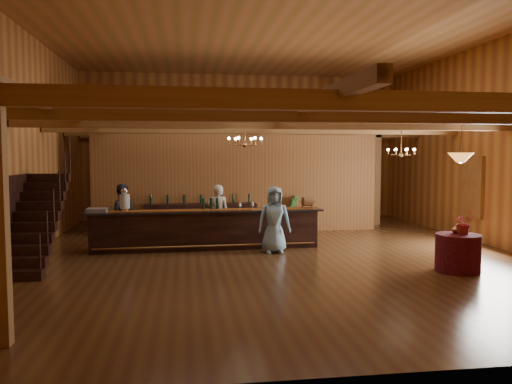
{
  "coord_description": "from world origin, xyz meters",
  "views": [
    {
      "loc": [
        -2.15,
        -12.17,
        2.46
      ],
      "look_at": [
        -0.3,
        0.85,
        1.47
      ],
      "focal_mm": 35.0,
      "sensor_mm": 36.0,
      "label": 1
    }
  ],
  "objects": [
    {
      "name": "beverage_dispenser",
      "position": [
        -3.69,
        0.78,
        1.31
      ],
      "size": [
        0.26,
        0.26,
        0.6
      ],
      "color": "silver",
      "rests_on": "tasting_bar"
    },
    {
      "name": "glass_rack_tray",
      "position": [
        -4.34,
        0.66,
        1.07
      ],
      "size": [
        0.5,
        0.5,
        0.1
      ],
      "primitive_type": "cube",
      "color": "gray",
      "rests_on": "tasting_bar"
    },
    {
      "name": "ceiling",
      "position": [
        0.0,
        0.0,
        5.5
      ],
      "size": [
        14.0,
        14.0,
        0.0
      ],
      "primitive_type": "plane",
      "rotation": [
        3.14,
        0.0,
        0.0
      ],
      "color": "#AF6A3B",
      "rests_on": "wall_back"
    },
    {
      "name": "beam_grid",
      "position": [
        0.0,
        0.51,
        3.24
      ],
      "size": [
        11.9,
        13.9,
        0.39
      ],
      "color": "olive",
      "rests_on": "wall_left"
    },
    {
      "name": "floor_plant",
      "position": [
        1.16,
        3.33,
        0.59
      ],
      "size": [
        0.78,
        0.71,
        1.17
      ],
      "primitive_type": "imported",
      "rotation": [
        0.0,
        0.0,
        0.34
      ],
      "color": "#255E23",
      "rests_on": "floor"
    },
    {
      "name": "bartender",
      "position": [
        -1.27,
        1.45,
        0.82
      ],
      "size": [
        0.67,
        0.51,
        1.65
      ],
      "primitive_type": "imported",
      "rotation": [
        0.0,
        0.0,
        2.94
      ],
      "color": "silver",
      "rests_on": "floor"
    },
    {
      "name": "tasting_bar",
      "position": [
        -1.63,
        0.78,
        0.52
      ],
      "size": [
        6.15,
        0.94,
        1.03
      ],
      "rotation": [
        0.0,
        0.0,
        0.03
      ],
      "color": "#341914",
      "rests_on": "floor"
    },
    {
      "name": "staff_second",
      "position": [
        -3.88,
        1.64,
        0.84
      ],
      "size": [
        0.91,
        0.76,
        1.67
      ],
      "primitive_type": "imported",
      "rotation": [
        0.0,
        0.0,
        3.31
      ],
      "color": "#272834",
      "rests_on": "floor"
    },
    {
      "name": "table_vase",
      "position": [
        3.52,
        -2.4,
        0.95
      ],
      "size": [
        0.18,
        0.18,
        0.31
      ],
      "primitive_type": "imported",
      "rotation": [
        0.0,
        0.0,
        0.18
      ],
      "color": "#A27440",
      "rests_on": "round_table"
    },
    {
      "name": "wall_back",
      "position": [
        0.0,
        7.0,
        2.75
      ],
      "size": [
        12.0,
        0.1,
        5.5
      ],
      "primitive_type": "cube",
      "color": "#B17732",
      "rests_on": "floor"
    },
    {
      "name": "bar_bottle_2",
      "position": [
        -1.32,
        0.91,
        1.17
      ],
      "size": [
        0.07,
        0.07,
        0.3
      ],
      "primitive_type": "cylinder",
      "color": "black",
      "rests_on": "tasting_bar"
    },
    {
      "name": "guest",
      "position": [
        0.05,
        0.05,
        0.83
      ],
      "size": [
        0.84,
        0.57,
        1.67
      ],
      "primitive_type": "imported",
      "rotation": [
        0.0,
        0.0,
        -0.04
      ],
      "color": "#83B0CB",
      "rests_on": "floor"
    },
    {
      "name": "wall_front",
      "position": [
        0.0,
        -7.0,
        2.75
      ],
      "size": [
        12.0,
        0.1,
        5.5
      ],
      "primitive_type": "cube",
      "color": "#B17732",
      "rests_on": "floor"
    },
    {
      "name": "round_table",
      "position": [
        3.51,
        -2.51,
        0.4
      ],
      "size": [
        0.92,
        0.92,
        0.79
      ],
      "primitive_type": "cylinder",
      "color": "maroon",
      "rests_on": "floor"
    },
    {
      "name": "backroom_boxes",
      "position": [
        -0.29,
        5.5,
        0.53
      ],
      "size": [
        4.1,
        0.6,
        1.1
      ],
      "color": "#341914",
      "rests_on": "floor"
    },
    {
      "name": "window_right_back",
      "position": [
        5.95,
        1.0,
        1.55
      ],
      "size": [
        0.12,
        1.05,
        1.75
      ],
      "primitive_type": "cube",
      "color": "white",
      "rests_on": "wall_right"
    },
    {
      "name": "staircase",
      "position": [
        -5.45,
        -0.74,
        1.0
      ],
      "size": [
        1.0,
        2.8,
        2.0
      ],
      "color": "#341914",
      "rests_on": "floor"
    },
    {
      "name": "chandelier_left",
      "position": [
        -0.76,
        -0.52,
        2.78
      ],
      "size": [
        0.8,
        0.8,
        0.57
      ],
      "color": "#A27440",
      "rests_on": "beam_grid"
    },
    {
      "name": "bar_bottle_1",
      "position": [
        -1.49,
        0.9,
        1.17
      ],
      "size": [
        0.07,
        0.07,
        0.3
      ],
      "primitive_type": "cylinder",
      "color": "black",
      "rests_on": "tasting_bar"
    },
    {
      "name": "floor",
      "position": [
        0.0,
        0.0,
        0.0
      ],
      "size": [
        14.0,
        14.0,
        0.0
      ],
      "primitive_type": "plane",
      "color": "#4B2A17",
      "rests_on": "ground"
    },
    {
      "name": "wall_right",
      "position": [
        6.0,
        0.0,
        2.75
      ],
      "size": [
        0.1,
        14.0,
        5.5
      ],
      "primitive_type": "cube",
      "color": "#B17732",
      "rests_on": "floor"
    },
    {
      "name": "partition_wall",
      "position": [
        -0.5,
        3.5,
        1.55
      ],
      "size": [
        9.0,
        0.18,
        3.1
      ],
      "primitive_type": "cube",
      "color": "brown",
      "rests_on": "floor"
    },
    {
      "name": "raffle_drum",
      "position": [
        1.09,
        0.8,
        1.2
      ],
      "size": [
        0.34,
        0.24,
        0.3
      ],
      "color": "brown",
      "rests_on": "tasting_bar"
    },
    {
      "name": "support_posts",
      "position": [
        0.0,
        -0.5,
        1.6
      ],
      "size": [
        9.2,
        10.2,
        3.2
      ],
      "color": "olive",
      "rests_on": "floor"
    },
    {
      "name": "bar_bottle_0",
      "position": [
        -1.69,
        0.9,
        1.17
      ],
      "size": [
        0.07,
        0.07,
        0.3
      ],
      "primitive_type": "cylinder",
      "color": "black",
      "rests_on": "tasting_bar"
    },
    {
      "name": "table_flowers",
      "position": [
        3.62,
        -2.52,
        1.04
      ],
      "size": [
        0.49,
        0.45,
        0.49
      ],
      "primitive_type": "imported",
      "rotation": [
        0.0,
        0.0,
        0.16
      ],
      "color": "#A32C27",
      "rests_on": "round_table"
    },
    {
      "name": "wall_left",
      "position": [
        -6.0,
        0.0,
        2.75
      ],
      "size": [
        0.1,
        14.0,
        5.5
      ],
      "primitive_type": "cube",
      "color": "#B17732",
      "rests_on": "floor"
    },
    {
      "name": "backbar_shelf",
      "position": [
        -1.69,
        3.15,
        0.48
      ],
      "size": [
        3.43,
        0.63,
        0.96
      ],
      "primitive_type": "cube",
      "rotation": [
        0.0,
        0.0,
        -0.03
      ],
      "color": "#341914",
      "rests_on": "floor"
    },
    {
      "name": "chandelier_right",
      "position": [
        3.84,
        1.12,
        2.55
      ],
      "size": [
        0.8,
        0.8,
        0.81
      ],
      "color": "#A27440",
      "rests_on": "beam_grid"
    },
    {
      "name": "pendant_lamp",
      "position": [
        3.51,
        -2.51,
        2.4
      ],
      "size": [
        0.52,
        0.52,
        0.9
      ],
      "color": "#A27440",
      "rests_on": "beam_grid"
    }
  ]
}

